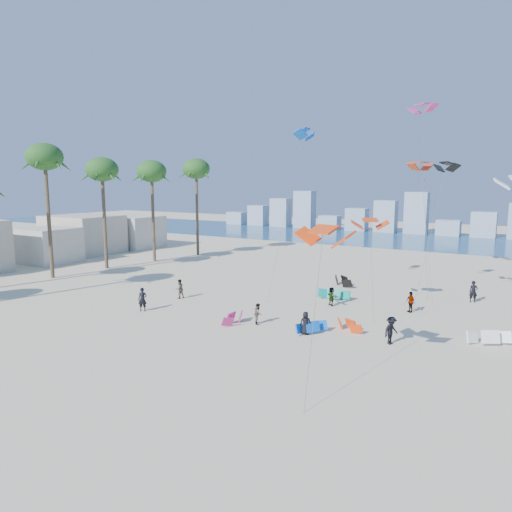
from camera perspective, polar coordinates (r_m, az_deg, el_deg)
The scene contains 10 objects.
ground at distance 28.22m, azimuth -23.07°, elevation -13.01°, with size 220.00×220.00×0.00m, color beige.
ocean at distance 90.29m, azimuth 16.83°, elevation 2.11°, with size 220.00×220.00×0.00m, color navy.
kitesurfer_near at distance 38.45m, azimuth -13.79°, elevation -5.22°, with size 0.70×0.46×1.92m, color black.
kitesurfer_mid at distance 34.15m, azimuth 0.27°, elevation -7.10°, with size 0.74×0.58×1.53m, color gray.
kitesurfers_far at distance 36.59m, azimuth 10.09°, elevation -5.99°, with size 23.57×15.98×1.89m.
grounded_kites at distance 37.42m, azimuth 11.48°, elevation -6.37°, with size 18.79×18.97×0.91m.
flying_kites at distance 37.85m, azimuth 20.15°, elevation 9.87°, with size 25.10×30.99×18.19m.
palm_row at distance 53.34m, azimuth -23.66°, elevation 9.70°, with size 8.19×44.80×15.71m.
beachfront_buildings at distance 66.31m, azimuth -25.98°, elevation 1.54°, with size 11.50×43.00×6.00m.
distant_skyline at distance 99.96m, azimuth 17.66°, elevation 4.48°, with size 85.00×3.00×8.40m.
Camera 1 is at (21.55, -15.08, 10.24)m, focal length 32.50 mm.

